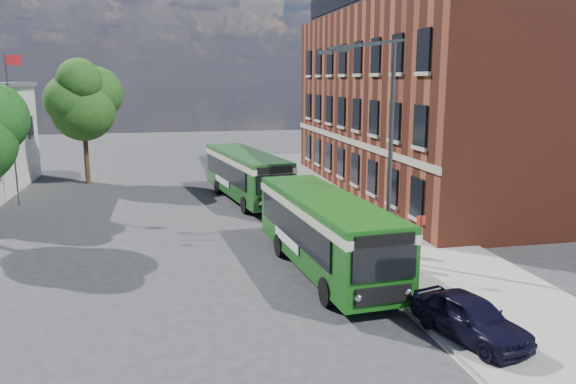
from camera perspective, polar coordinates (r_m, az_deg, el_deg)
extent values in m
plane|color=#2C2B2E|center=(24.39, -3.31, -6.56)|extent=(120.00, 120.00, 0.00)
cube|color=gray|center=(33.50, 6.45, -1.51)|extent=(6.00, 48.00, 0.15)
cube|color=beige|center=(32.69, 1.37, -1.88)|extent=(0.12, 48.00, 0.01)
cube|color=maroon|center=(39.10, 14.64, 8.81)|extent=(12.00, 26.00, 12.00)
cube|color=#BFB8A1|center=(36.98, 6.02, 5.25)|extent=(0.12, 26.00, 0.35)
cylinder|color=#3B3E41|center=(37.17, -26.23, 5.58)|extent=(0.10, 0.10, 9.00)
cube|color=red|center=(36.96, -26.11, 11.95)|extent=(0.90, 0.02, 0.60)
cylinder|color=#3B3E41|center=(23.84, 9.99, -6.77)|extent=(0.44, 0.44, 0.30)
cylinder|color=#3B3E41|center=(22.87, 10.36, 3.65)|extent=(0.18, 0.18, 9.00)
cube|color=#3B3E41|center=(21.70, 8.28, 14.69)|extent=(2.58, 0.46, 0.37)
cube|color=#3B3E41|center=(22.83, 7.20, 14.55)|extent=(2.58, 0.46, 0.37)
cube|color=#3B3E41|center=(20.84, 5.44, 14.21)|extent=(0.55, 0.22, 0.16)
cube|color=#3B3E41|center=(22.91, 3.77, 13.97)|extent=(0.55, 0.22, 0.16)
cylinder|color=#3B3E41|center=(21.75, 13.24, -5.64)|extent=(0.08, 0.08, 2.50)
cube|color=red|center=(21.46, 13.38, -2.83)|extent=(0.35, 0.04, 0.35)
cube|color=#145112|center=(22.13, 3.78, -3.65)|extent=(3.35, 10.43, 2.45)
cube|color=#145112|center=(22.49, 3.74, -6.79)|extent=(3.39, 10.47, 0.14)
cube|color=black|center=(21.97, 0.37, -3.40)|extent=(0.79, 8.43, 1.10)
cube|color=black|center=(22.84, 6.53, -2.90)|extent=(0.79, 8.43, 1.10)
cube|color=beige|center=(21.93, 3.81, -1.56)|extent=(3.41, 10.49, 0.32)
cube|color=#145112|center=(21.85, 3.82, -0.64)|extent=(3.24, 10.32, 0.12)
cube|color=black|center=(17.56, 9.78, -7.23)|extent=(2.15, 0.26, 1.05)
cube|color=black|center=(17.33, 9.87, -4.89)|extent=(2.00, 0.25, 0.38)
cube|color=black|center=(17.89, 9.68, -10.28)|extent=(1.90, 0.24, 0.55)
sphere|color=silver|center=(17.56, 7.13, -10.62)|extent=(0.26, 0.26, 0.26)
sphere|color=silver|center=(18.28, 12.07, -9.88)|extent=(0.26, 0.26, 0.26)
cube|color=black|center=(26.83, -0.10, -0.46)|extent=(2.00, 0.25, 0.90)
cube|color=white|center=(22.81, -0.18, -4.79)|extent=(0.31, 3.19, 0.45)
cylinder|color=black|center=(19.17, 3.96, -10.07)|extent=(0.36, 1.02, 1.00)
cylinder|color=black|center=(20.08, 10.30, -9.22)|extent=(0.36, 1.02, 1.00)
cylinder|color=black|center=(24.25, -0.81, -5.41)|extent=(0.36, 1.02, 1.00)
cylinder|color=black|center=(24.97, 4.37, -4.94)|extent=(0.36, 1.02, 1.00)
cube|color=#1D521D|center=(35.38, -4.29, 2.03)|extent=(4.19, 10.94, 2.45)
cube|color=#1D521D|center=(35.61, -4.26, 0.00)|extent=(4.24, 10.99, 0.14)
cube|color=black|center=(35.30, -6.43, 2.17)|extent=(1.51, 8.78, 1.10)
cube|color=black|center=(36.03, -2.49, 2.42)|extent=(1.51, 8.78, 1.10)
cube|color=#ECE6C2|center=(35.26, -4.31, 3.35)|extent=(4.26, 11.01, 0.32)
cube|color=#1D521D|center=(35.21, -4.32, 3.93)|extent=(4.08, 10.83, 0.12)
cube|color=black|center=(30.34, -1.29, 0.83)|extent=(2.13, 0.43, 1.05)
cube|color=black|center=(30.20, -1.29, 2.22)|extent=(1.99, 0.40, 0.38)
cube|color=black|center=(30.53, -1.28, -1.02)|extent=(1.89, 0.39, 0.55)
sphere|color=silver|center=(30.27, -2.80, -1.14)|extent=(0.26, 0.26, 0.26)
sphere|color=silver|center=(30.84, 0.19, -0.89)|extent=(0.26, 0.26, 0.26)
cube|color=black|center=(40.45, -6.55, 3.48)|extent=(1.99, 0.40, 0.90)
cube|color=white|center=(36.09, -6.70, 1.16)|extent=(0.56, 3.16, 0.45)
cylinder|color=black|center=(31.96, -4.38, -1.31)|extent=(0.44, 1.03, 1.00)
cylinder|color=black|center=(32.71, -0.46, -0.99)|extent=(0.44, 1.03, 1.00)
cylinder|color=black|center=(37.70, -7.11, 0.58)|extent=(0.44, 1.03, 1.00)
cylinder|color=black|center=(38.33, -3.72, 0.83)|extent=(0.44, 1.03, 1.00)
imported|color=black|center=(17.33, 18.02, -11.97)|extent=(2.53, 4.09, 1.30)
imported|color=black|center=(22.82, 10.53, -5.22)|extent=(0.73, 0.54, 1.82)
imported|color=black|center=(24.47, 10.45, -4.11)|extent=(0.88, 0.69, 1.80)
cylinder|color=#392215|center=(43.41, -19.79, 3.31)|extent=(0.36, 0.36, 3.83)
sphere|color=#204716|center=(43.10, -20.10, 7.89)|extent=(4.52, 4.52, 4.52)
sphere|color=#204716|center=(43.64, -18.93, 9.49)|extent=(3.83, 3.83, 3.83)
sphere|color=#204716|center=(42.59, -21.33, 8.71)|extent=(3.48, 3.48, 3.48)
sphere|color=#204716|center=(42.19, -20.44, 10.53)|extent=(3.13, 3.13, 3.13)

